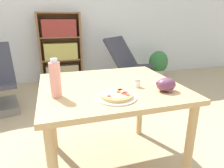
{
  "coord_description": "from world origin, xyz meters",
  "views": [
    {
      "loc": [
        -0.38,
        -1.45,
        1.21
      ],
      "look_at": [
        -0.01,
        -0.26,
        0.8
      ],
      "focal_mm": 32.0,
      "sensor_mm": 36.0,
      "label": 1
    }
  ],
  "objects": [
    {
      "name": "salt_shaker",
      "position": [
        0.19,
        -0.21,
        0.77
      ],
      "size": [
        0.04,
        0.04,
        0.06
      ],
      "color": "white",
      "rests_on": "dining_table"
    },
    {
      "name": "bookshelf",
      "position": [
        -0.2,
        2.46,
        0.62
      ],
      "size": [
        0.78,
        0.27,
        1.31
      ],
      "color": "brown",
      "rests_on": "ground_plane"
    },
    {
      "name": "pizza_on_plate",
      "position": [
        -0.02,
        -0.36,
        0.75
      ],
      "size": [
        0.25,
        0.25,
        0.04
      ],
      "color": "white",
      "rests_on": "dining_table"
    },
    {
      "name": "ground_plane",
      "position": [
        0.0,
        0.0,
        0.0
      ],
      "size": [
        14.0,
        14.0,
        0.0
      ],
      "primitive_type": "plane",
      "color": "tan"
    },
    {
      "name": "lounge_chair_far",
      "position": [
        0.93,
        1.79,
        0.29
      ],
      "size": [
        0.89,
        0.96,
        0.88
      ],
      "rotation": [
        0.0,
        0.0,
        0.7
      ],
      "color": "slate",
      "rests_on": "ground_plane"
    },
    {
      "name": "drink_bottle",
      "position": [
        -0.37,
        -0.23,
        0.85
      ],
      "size": [
        0.07,
        0.07,
        0.24
      ],
      "color": "pink",
      "rests_on": "dining_table"
    },
    {
      "name": "grape_bunch",
      "position": [
        0.34,
        -0.34,
        0.78
      ],
      "size": [
        0.14,
        0.11,
        0.09
      ],
      "color": "#6B3856",
      "rests_on": "dining_table"
    },
    {
      "name": "potted_plant_floor",
      "position": [
        1.7,
        2.12,
        0.3
      ],
      "size": [
        0.4,
        0.34,
        0.57
      ],
      "color": "#BCB2A3",
      "rests_on": "ground_plane"
    },
    {
      "name": "wall_back",
      "position": [
        0.0,
        2.62,
        1.3
      ],
      "size": [
        8.0,
        0.05,
        2.6
      ],
      "color": "silver",
      "rests_on": "ground_plane"
    },
    {
      "name": "dining_table",
      "position": [
        0.02,
        -0.1,
        0.63
      ],
      "size": [
        1.01,
        0.92,
        0.74
      ],
      "color": "tan",
      "rests_on": "ground_plane"
    }
  ]
}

